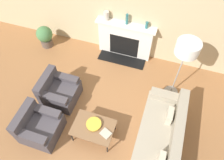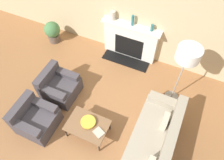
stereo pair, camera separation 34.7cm
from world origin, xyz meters
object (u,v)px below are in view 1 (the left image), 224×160
(couch, at_px, (160,141))
(potted_plant, at_px, (45,36))
(armchair_far, at_px, (59,91))
(bowl, at_px, (94,124))
(mantel_vase_center_left, at_px, (127,19))
(armchair_near, at_px, (39,127))
(coffee_table, at_px, (93,128))
(mantel_vase_center_right, at_px, (147,25))
(fireplace, at_px, (125,40))
(mantel_vase_left, at_px, (106,16))
(book, at_px, (106,133))
(floor_lamp, at_px, (187,51))

(couch, height_order, potted_plant, couch)
(couch, xyz_separation_m, armchair_far, (-2.61, 0.47, -0.01))
(bowl, height_order, mantel_vase_center_left, mantel_vase_center_left)
(mantel_vase_center_left, relative_size, potted_plant, 0.44)
(armchair_near, xyz_separation_m, coffee_table, (1.18, 0.32, 0.09))
(mantel_vase_center_right, relative_size, potted_plant, 0.27)
(fireplace, relative_size, bowl, 4.94)
(potted_plant, bearing_deg, fireplace, 9.63)
(fireplace, distance_m, coffee_table, 2.68)
(couch, relative_size, coffee_table, 2.48)
(mantel_vase_left, bearing_deg, couch, -50.54)
(bowl, relative_size, mantel_vase_center_left, 1.12)
(potted_plant, bearing_deg, book, -40.58)
(couch, bearing_deg, bowl, -84.18)
(mantel_vase_left, bearing_deg, coffee_table, -77.12)
(floor_lamp, bearing_deg, fireplace, 148.54)
(mantel_vase_center_right, bearing_deg, coffee_table, -99.79)
(armchair_far, distance_m, coffee_table, 1.35)
(couch, xyz_separation_m, bowl, (-1.44, -0.15, 0.15))
(couch, height_order, floor_lamp, floor_lamp)
(armchair_near, xyz_separation_m, mantel_vase_center_left, (1.12, 3.00, 0.96))
(mantel_vase_left, relative_size, mantel_vase_center_right, 1.36)
(armchair_near, bearing_deg, mantel_vase_left, -10.60)
(book, xyz_separation_m, mantel_vase_center_left, (-0.36, 2.74, 0.82))
(bowl, height_order, mantel_vase_left, mantel_vase_left)
(mantel_vase_center_left, distance_m, mantel_vase_center_right, 0.52)
(coffee_table, relative_size, mantel_vase_center_right, 4.93)
(armchair_far, xyz_separation_m, book, (1.48, -0.72, 0.13))
(couch, distance_m, coffee_table, 1.45)
(bowl, distance_m, potted_plant, 3.28)
(floor_lamp, relative_size, mantel_vase_center_right, 9.63)
(mantel_vase_center_right, bearing_deg, bowl, -100.07)
(coffee_table, distance_m, mantel_vase_center_left, 2.82)
(armchair_far, distance_m, mantel_vase_center_right, 2.75)
(fireplace, bearing_deg, potted_plant, -170.37)
(bowl, xyz_separation_m, mantel_vase_left, (-0.61, 2.63, 0.78))
(fireplace, relative_size, armchair_near, 1.99)
(book, height_order, mantel_vase_center_left, mantel_vase_center_left)
(coffee_table, xyz_separation_m, book, (0.31, -0.06, 0.04))
(armchair_far, distance_m, potted_plant, 2.03)
(fireplace, relative_size, floor_lamp, 0.92)
(couch, relative_size, potted_plant, 3.31)
(mantel_vase_center_right, distance_m, potted_plant, 3.02)
(coffee_table, relative_size, floor_lamp, 0.51)
(mantel_vase_center_right, bearing_deg, mantel_vase_left, 180.00)
(armchair_near, bearing_deg, book, -80.02)
(book, distance_m, floor_lamp, 2.40)
(floor_lamp, bearing_deg, armchair_far, -158.26)
(coffee_table, distance_m, book, 0.31)
(fireplace, relative_size, armchair_far, 1.99)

